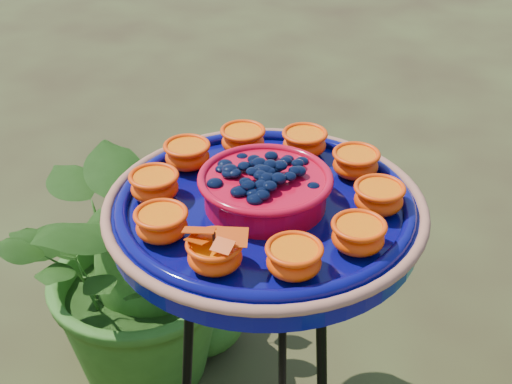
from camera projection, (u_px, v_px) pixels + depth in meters
feeder_dish at (265, 205)px, 1.09m from camera, size 0.50×0.50×0.11m
shrub_back_left at (146, 250)px, 1.92m from camera, size 0.99×0.98×0.83m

